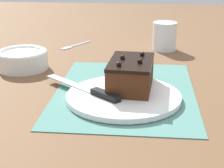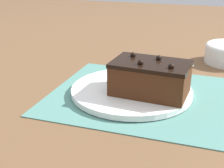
% 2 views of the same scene
% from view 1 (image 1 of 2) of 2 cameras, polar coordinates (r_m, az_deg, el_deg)
% --- Properties ---
extents(ground_plane, '(3.00, 3.00, 0.00)m').
position_cam_1_polar(ground_plane, '(0.93, 1.99, -1.20)').
color(ground_plane, brown).
extents(placemat_woven, '(0.46, 0.34, 0.00)m').
position_cam_1_polar(placemat_woven, '(0.93, 1.99, -1.08)').
color(placemat_woven, slate).
rests_on(placemat_woven, ground_plane).
extents(cake_plate, '(0.27, 0.27, 0.01)m').
position_cam_1_polar(cake_plate, '(0.87, 1.63, -1.92)').
color(cake_plate, white).
rests_on(cake_plate, placemat_woven).
extents(chocolate_cake, '(0.17, 0.11, 0.08)m').
position_cam_1_polar(chocolate_cake, '(0.90, 2.88, 1.52)').
color(chocolate_cake, '#472614').
rests_on(chocolate_cake, cake_plate).
extents(serving_knife, '(0.18, 0.21, 0.01)m').
position_cam_1_polar(serving_knife, '(0.88, -2.93, -1.07)').
color(serving_knife, black).
rests_on(serving_knife, cake_plate).
extents(drinking_glass, '(0.08, 0.08, 0.10)m').
position_cam_1_polar(drinking_glass, '(1.31, 8.01, 7.22)').
color(drinking_glass, white).
rests_on(drinking_glass, ground_plane).
extents(small_bowl, '(0.15, 0.15, 0.06)m').
position_cam_1_polar(small_bowl, '(1.12, -13.48, 3.74)').
color(small_bowl, white).
rests_on(small_bowl, ground_plane).
extents(dessert_fork, '(0.14, 0.09, 0.01)m').
position_cam_1_polar(dessert_fork, '(1.36, -5.86, 5.85)').
color(dessert_fork, '#B7BABF').
rests_on(dessert_fork, ground_plane).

